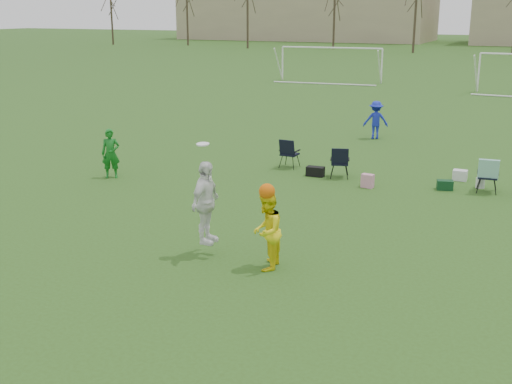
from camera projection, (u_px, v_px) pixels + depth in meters
The scene contains 6 objects.
ground at pixel (272, 272), 12.77m from camera, with size 260.00×260.00×0.00m, color #2E5019.
fielder_green_near at pixel (111, 154), 19.76m from camera, with size 0.56×0.37×1.53m, color #126A1C.
fielder_blue at pixel (376, 120), 25.79m from camera, with size 0.98×0.57×1.52m, color #1827B8.
center_contest at pixel (235, 216), 13.04m from camera, with size 2.03×1.05×2.43m.
sideline_setup at pixel (454, 167), 18.79m from camera, with size 9.31×2.27×1.95m.
goal_left at pixel (331, 55), 45.97m from camera, with size 7.39×0.76×2.46m.
Camera 1 is at (4.65, -10.89, 5.05)m, focal length 45.00 mm.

